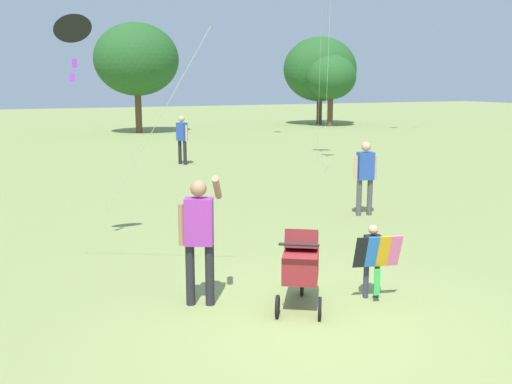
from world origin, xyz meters
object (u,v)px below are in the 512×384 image
(person_adult_flyer, at_px, (199,231))
(stroller, at_px, (301,261))
(person_sitting_far, at_px, (182,136))
(child_with_butterfly_kite, at_px, (373,255))
(person_kid_running, at_px, (365,172))
(kite_adult_black, at_px, (74,31))

(person_adult_flyer, bearing_deg, stroller, -26.88)
(person_adult_flyer, relative_size, person_sitting_far, 1.02)
(child_with_butterfly_kite, relative_size, stroller, 0.93)
(person_kid_running, bearing_deg, kite_adult_black, -175.90)
(person_adult_flyer, xyz_separation_m, person_sitting_far, (3.73, 12.68, 0.00))
(person_sitting_far, distance_m, person_kid_running, 9.32)
(person_adult_flyer, bearing_deg, person_kid_running, 34.87)
(person_sitting_far, bearing_deg, person_adult_flyer, -106.38)
(person_adult_flyer, distance_m, kite_adult_black, 4.15)
(child_with_butterfly_kite, bearing_deg, person_sitting_far, 83.38)
(stroller, relative_size, kite_adult_black, 0.27)
(child_with_butterfly_kite, xyz_separation_m, person_adult_flyer, (-2.17, 0.74, 0.39))
(person_adult_flyer, height_order, person_kid_running, person_adult_flyer)
(person_kid_running, bearing_deg, stroller, -133.15)
(person_adult_flyer, bearing_deg, kite_adult_black, 108.48)
(stroller, bearing_deg, kite_adult_black, 121.04)
(stroller, xyz_separation_m, person_sitting_far, (2.57, 13.27, 0.39))
(stroller, relative_size, person_kid_running, 0.67)
(child_with_butterfly_kite, bearing_deg, person_kid_running, 56.52)
(stroller, bearing_deg, person_kid_running, 46.85)
(person_adult_flyer, bearing_deg, person_sitting_far, 73.62)
(child_with_butterfly_kite, bearing_deg, kite_adult_black, 130.23)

